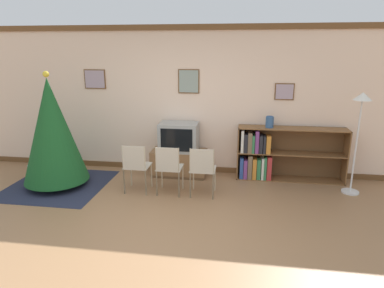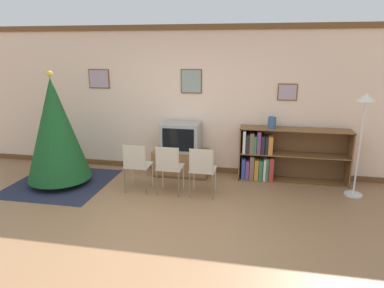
{
  "view_description": "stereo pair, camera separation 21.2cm",
  "coord_description": "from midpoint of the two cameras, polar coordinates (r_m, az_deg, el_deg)",
  "views": [
    {
      "loc": [
        1.01,
        -3.71,
        2.29
      ],
      "look_at": [
        0.25,
        1.37,
        0.85
      ],
      "focal_mm": 32.0,
      "sensor_mm": 36.0,
      "label": 1
    },
    {
      "loc": [
        1.21,
        -3.68,
        2.29
      ],
      "look_at": [
        0.25,
        1.37,
        0.85
      ],
      "focal_mm": 32.0,
      "sensor_mm": 36.0,
      "label": 2
    }
  ],
  "objects": [
    {
      "name": "folding_chair_right",
      "position": [
        5.38,
        2.85,
        -4.14
      ],
      "size": [
        0.4,
        0.4,
        0.82
      ],
      "color": "#BCB29E",
      "rests_on": "ground_plane"
    },
    {
      "name": "area_rug",
      "position": [
        6.45,
        -20.05,
        -6.12
      ],
      "size": [
        1.62,
        1.64,
        0.01
      ],
      "color": "#23283D",
      "rests_on": "ground_plane"
    },
    {
      "name": "vase",
      "position": [
        6.1,
        14.16,
        3.52
      ],
      "size": [
        0.14,
        0.14,
        0.2
      ],
      "color": "#335684",
      "rests_on": "bookshelf"
    },
    {
      "name": "folding_chair_center",
      "position": [
        5.47,
        -2.78,
        -3.78
      ],
      "size": [
        0.4,
        0.4,
        0.82
      ],
      "color": "#BCB29E",
      "rests_on": "ground_plane"
    },
    {
      "name": "ground_plane",
      "position": [
        4.49,
        -5.21,
        -15.13
      ],
      "size": [
        24.0,
        24.0,
        0.0
      ],
      "primitive_type": "plane",
      "color": "#936B47"
    },
    {
      "name": "christmas_tree",
      "position": [
        6.17,
        -20.89,
        2.27
      ],
      "size": [
        1.07,
        1.07,
        1.94
      ],
      "color": "maroon",
      "rests_on": "area_rug"
    },
    {
      "name": "wall_back",
      "position": [
        6.39,
        0.74,
        7.19
      ],
      "size": [
        8.68,
        0.11,
        2.7
      ],
      "color": "beige",
      "rests_on": "ground_plane"
    },
    {
      "name": "tv_console",
      "position": [
        6.38,
        -0.86,
        -3.11
      ],
      "size": [
        1.01,
        0.48,
        0.48
      ],
      "color": "brown",
      "rests_on": "ground_plane"
    },
    {
      "name": "folding_chair_left",
      "position": [
        5.62,
        -8.16,
        -3.4
      ],
      "size": [
        0.4,
        0.4,
        0.82
      ],
      "color": "#BCB29E",
      "rests_on": "ground_plane"
    },
    {
      "name": "standing_lamp",
      "position": [
        5.87,
        27.6,
        3.8
      ],
      "size": [
        0.28,
        0.28,
        1.65
      ],
      "color": "silver",
      "rests_on": "ground_plane"
    },
    {
      "name": "television",
      "position": [
        6.23,
        -0.88,
        1.2
      ],
      "size": [
        0.69,
        0.47,
        0.52
      ],
      "color": "#9E9E99",
      "rests_on": "tv_console"
    },
    {
      "name": "bookshelf",
      "position": [
        6.27,
        14.37,
        -1.9
      ],
      "size": [
        1.88,
        0.36,
        0.96
      ],
      "color": "brown",
      "rests_on": "ground_plane"
    }
  ]
}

